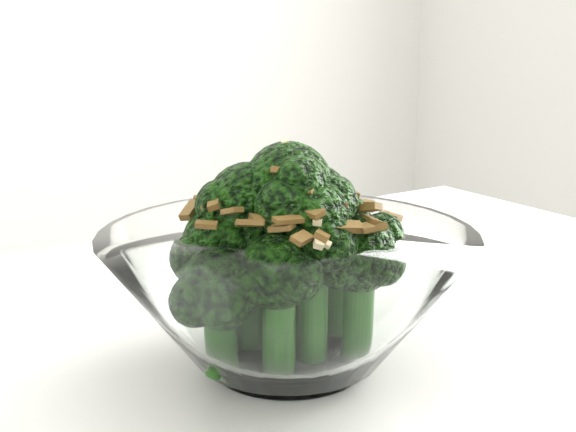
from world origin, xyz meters
TOP-DOWN VIEW (x-y plane):
  - broccoli_dish at (0.07, -0.04)m, footprint 0.22×0.22m

SIDE VIEW (x-z plane):
  - broccoli_dish at x=0.07m, z-range 0.73..0.87m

